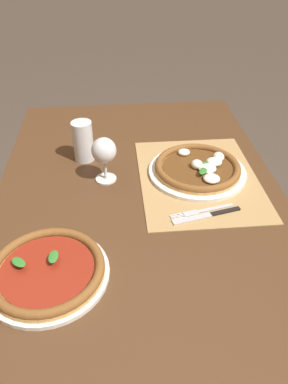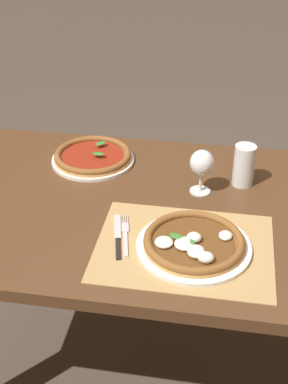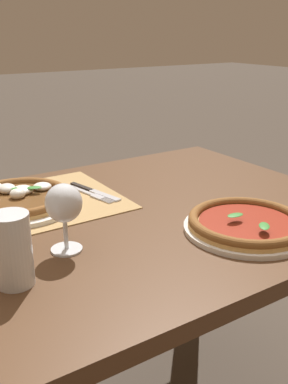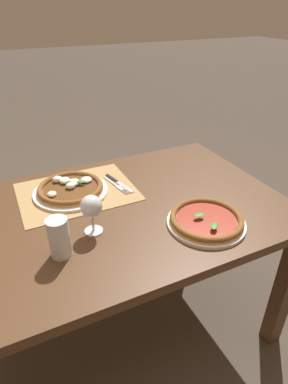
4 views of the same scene
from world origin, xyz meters
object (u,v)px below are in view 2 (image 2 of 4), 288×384
at_px(pizza_far, 93,157).
at_px(wine_glass, 202,164).
at_px(pint_glass, 244,166).
at_px(fork, 125,235).
at_px(knife, 118,236).
at_px(pizza_near, 194,243).

distance_m(pizza_far, wine_glass, 0.44).
relative_size(wine_glass, pint_glass, 1.07).
relative_size(pizza_far, fork, 1.53).
height_order(pizza_far, knife, pizza_far).
bearing_deg(fork, pint_glass, 46.69).
xyz_separation_m(pizza_near, fork, (-0.20, 0.03, -0.02)).
relative_size(pint_glass, fork, 0.73).
bearing_deg(wine_glass, knife, -126.86).
bearing_deg(fork, pizza_far, 115.71).
bearing_deg(pizza_near, fork, 171.55).
distance_m(pint_glass, knife, 0.52).
relative_size(wine_glass, fork, 0.78).
distance_m(wine_glass, pint_glass, 0.16).
xyz_separation_m(fork, knife, (-0.02, -0.01, 0.00)).
xyz_separation_m(pizza_near, wine_glass, (-0.01, 0.31, 0.08)).
height_order(pizza_far, fork, pizza_far).
bearing_deg(knife, fork, 27.62).
relative_size(wine_glass, knife, 0.73).
xyz_separation_m(pizza_far, knife, (0.19, -0.44, -0.01)).
xyz_separation_m(pizza_far, pint_glass, (0.54, -0.07, 0.05)).
bearing_deg(knife, pizza_near, -5.00).
height_order(pizza_far, wine_glass, wine_glass).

